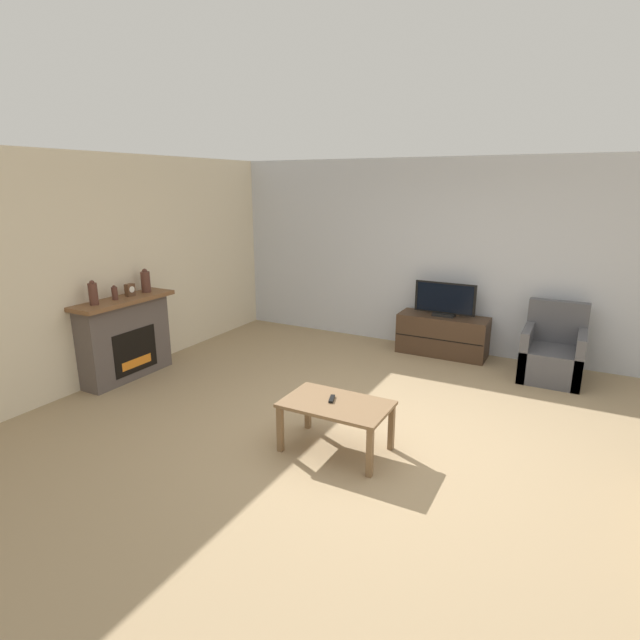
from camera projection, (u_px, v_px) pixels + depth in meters
ground_plane at (378, 438)px, 4.76m from camera, size 24.00×24.00×0.00m
wall_back at (461, 257)px, 6.95m from camera, size 12.00×0.06×2.70m
wall_left at (108, 269)px, 6.01m from camera, size 0.06×12.00×2.70m
fireplace at (125, 337)px, 6.13m from camera, size 0.43×1.29×1.02m
mantel_vase_left at (93, 293)px, 5.63m from camera, size 0.10×0.10×0.28m
mantel_vase_centre_left at (115, 293)px, 5.89m from camera, size 0.07×0.07×0.17m
mantel_vase_right at (146, 281)px, 6.28m from camera, size 0.11×0.11×0.30m
mantel_clock at (130, 290)px, 6.08m from camera, size 0.08×0.11×0.15m
tv_stand at (442, 335)px, 7.03m from camera, size 1.23×0.47×0.56m
tv at (445, 301)px, 6.89m from camera, size 0.84×0.18×0.47m
armchair at (552, 355)px, 6.17m from camera, size 0.70×0.76×0.93m
coffee_table at (336, 409)px, 4.45m from camera, size 0.95×0.59×0.47m
remote at (332, 399)px, 4.48m from camera, size 0.09×0.15×0.02m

